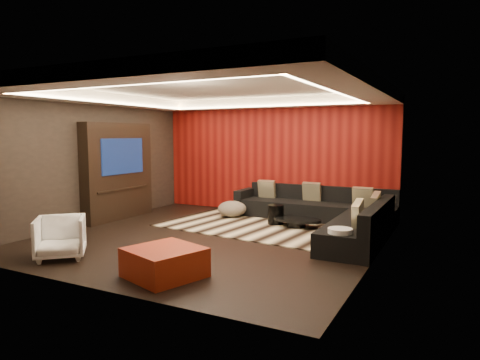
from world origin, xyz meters
The scene contains 26 objects.
floor centered at (0.00, 0.00, -0.01)m, with size 6.00×6.00×0.02m, color black.
ceiling centered at (0.00, 0.00, 2.81)m, with size 6.00×6.00×0.02m, color silver.
wall_back centered at (0.00, 3.01, 1.40)m, with size 6.00×0.02×2.80m, color black.
wall_left centered at (-3.01, 0.00, 1.40)m, with size 0.02×6.00×2.80m, color black.
wall_right centered at (3.01, 0.00, 1.40)m, with size 0.02×6.00×2.80m, color black.
red_feature_wall centered at (0.00, 2.97, 1.40)m, with size 5.98×0.05×2.78m, color #6B0C0A.
soffit_back centered at (0.00, 2.70, 2.69)m, with size 6.00×0.60×0.22m, color silver.
soffit_front centered at (0.00, -2.70, 2.69)m, with size 6.00×0.60×0.22m, color silver.
soffit_left centered at (-2.70, 0.00, 2.69)m, with size 0.60×4.80×0.22m, color silver.
soffit_right centered at (2.70, 0.00, 2.69)m, with size 0.60×4.80×0.22m, color silver.
cove_back centered at (0.00, 2.36, 2.60)m, with size 4.80×0.08×0.04m, color #FFD899.
cove_front centered at (0.00, -2.36, 2.60)m, with size 4.80×0.08×0.04m, color #FFD899.
cove_left centered at (-2.36, 0.00, 2.60)m, with size 0.08×4.80×0.04m, color #FFD899.
cove_right centered at (2.36, 0.00, 2.60)m, with size 0.08×4.80×0.04m, color #FFD899.
tv_surround centered at (-2.85, 0.60, 1.10)m, with size 0.30×2.00×2.20m, color black.
tv_screen centered at (-2.69, 0.60, 1.45)m, with size 0.04×1.30×0.80m, color black.
tv_shelf centered at (-2.69, 0.60, 0.70)m, with size 0.04×1.60×0.04m, color black.
rug centered at (0.41, 1.59, 0.01)m, with size 4.00×3.00×0.02m, color beige.
coffee_table centered at (1.14, 1.55, 0.11)m, with size 1.07×1.07×0.18m, color black.
drum_stool centered at (0.64, 1.63, 0.22)m, with size 0.35×0.35×0.41m, color black.
striped_pouf centered at (-0.59, 1.92, 0.21)m, with size 0.67×0.67×0.37m, color beige.
white_side_table centered at (2.50, -0.26, 0.24)m, with size 0.38×0.38×0.48m, color white.
orange_ottoman centered at (0.59, -2.22, 0.20)m, with size 0.90×0.90×0.40m, color maroon.
armchair centered at (-1.40, -2.25, 0.33)m, with size 0.71×0.73×0.66m, color white.
sectional_sofa centered at (1.73, 1.86, 0.26)m, with size 3.65×3.50×0.75m.
throw_pillows centered at (1.75, 1.90, 0.62)m, with size 3.06×2.78×0.50m.
Camera 1 is at (4.10, -6.79, 1.92)m, focal length 32.00 mm.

